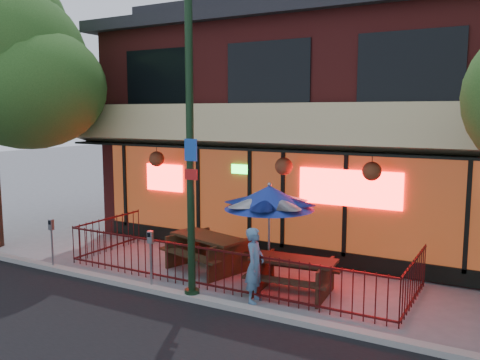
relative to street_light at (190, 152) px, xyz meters
The scene contains 11 objects.
ground 3.17m from the street_light, 90.34° to the left, with size 80.00×80.00×0.00m, color gray.
curb 3.09m from the street_light, 91.40° to the right, with size 80.00×0.25×0.12m, color #999993.
restaurant_building 7.58m from the street_light, 90.02° to the left, with size 12.96×9.49×8.05m.
patio_fence 2.68m from the street_light, 90.15° to the left, with size 8.44×2.62×1.00m.
street_light is the anchor object (origin of this frame).
picnic_table_left 3.29m from the street_light, 113.07° to the left, with size 2.37×2.04×0.87m.
picnic_table_right 3.44m from the street_light, 37.25° to the left, with size 1.97×1.58×0.79m.
patio_umbrella 2.29m from the street_light, 60.69° to the left, with size 2.07×2.07×2.37m.
pedestrian 2.72m from the street_light, 21.91° to the left, with size 0.58×0.38×1.58m, color teal.
parking_meter_near 2.49m from the street_light, behind, with size 0.14×0.12×1.35m.
parking_meter_far 4.78m from the street_light, behind, with size 0.12×0.11×1.30m.
Camera 1 is at (6.01, -8.99, 3.97)m, focal length 38.00 mm.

